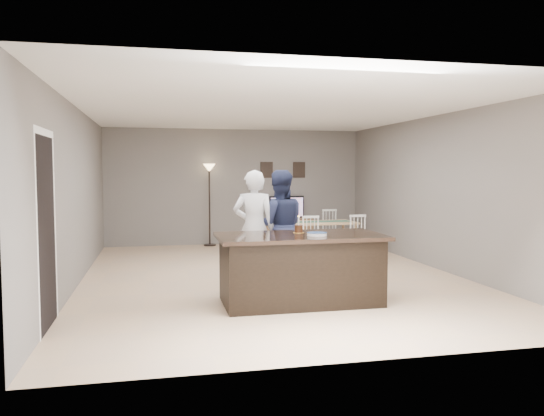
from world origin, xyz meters
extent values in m
plane|color=tan|center=(0.00, 0.00, 0.00)|extent=(8.00, 8.00, 0.00)
plane|color=slate|center=(0.00, 4.00, 1.35)|extent=(6.00, 0.00, 6.00)
plane|color=slate|center=(0.00, -4.00, 1.35)|extent=(6.00, 0.00, 6.00)
plane|color=slate|center=(-3.00, 0.00, 1.35)|extent=(0.00, 8.00, 8.00)
plane|color=slate|center=(3.00, 0.00, 1.35)|extent=(0.00, 8.00, 8.00)
plane|color=white|center=(0.00, 0.00, 2.70)|extent=(8.00, 8.00, 0.00)
cube|color=black|center=(0.00, -1.80, 0.42)|extent=(2.00, 1.00, 0.85)
cube|color=black|center=(0.00, -1.80, 0.88)|extent=(2.15, 1.10, 0.05)
cube|color=olive|center=(1.20, 3.77, 0.30)|extent=(1.20, 0.40, 0.60)
imported|color=black|center=(1.20, 3.84, 0.86)|extent=(0.91, 0.12, 0.53)
plane|color=#D65017|center=(1.20, 3.76, 0.87)|extent=(0.78, 0.00, 0.78)
cube|color=black|center=(0.75, 3.98, 1.75)|extent=(0.30, 0.02, 0.38)
cube|color=black|center=(1.55, 3.98, 1.75)|extent=(0.30, 0.02, 0.38)
plane|color=black|center=(-2.99, -2.30, 1.05)|extent=(0.00, 2.10, 2.10)
plane|color=white|center=(-2.99, -2.30, 2.14)|extent=(0.00, 1.02, 1.02)
imported|color=silver|center=(-0.39, -0.60, 0.87)|extent=(0.72, 0.57, 1.74)
imported|color=#1B203B|center=(0.03, -0.45, 0.87)|extent=(0.92, 0.76, 1.74)
cylinder|color=gold|center=(0.03, -1.61, 0.90)|extent=(0.15, 0.15, 0.00)
cylinder|color=#3C2110|center=(0.03, -1.61, 0.95)|extent=(0.11, 0.11, 0.10)
cylinder|color=white|center=(0.03, -1.61, 1.06)|extent=(0.02, 0.02, 0.11)
sphere|color=#FFBF4C|center=(0.03, -1.61, 1.12)|extent=(0.02, 0.02, 0.02)
cylinder|color=white|center=(0.17, -1.97, 0.91)|extent=(0.25, 0.25, 0.01)
cylinder|color=white|center=(0.17, -1.97, 0.92)|extent=(0.25, 0.25, 0.01)
cylinder|color=white|center=(0.17, -1.97, 0.93)|extent=(0.25, 0.25, 0.01)
cylinder|color=#2B4C84|center=(0.17, -1.97, 0.94)|extent=(0.26, 0.26, 0.00)
cube|color=tan|center=(1.52, 2.13, 0.65)|extent=(1.45, 0.86, 0.04)
cylinder|color=tan|center=(0.90, 1.77, 0.32)|extent=(0.05, 0.05, 0.63)
cylinder|color=tan|center=(2.15, 2.48, 0.32)|extent=(0.05, 0.05, 0.63)
cube|color=#386550|center=(1.52, 2.13, 0.67)|extent=(1.25, 0.36, 0.01)
cube|color=silver|center=(1.06, 1.49, 0.40)|extent=(0.39, 0.37, 0.04)
cylinder|color=silver|center=(0.91, 1.34, 0.19)|extent=(0.03, 0.03, 0.38)
cylinder|color=silver|center=(1.20, 1.64, 0.19)|extent=(0.03, 0.03, 0.38)
cube|color=silver|center=(1.07, 1.33, 0.84)|extent=(0.34, 0.04, 0.04)
cube|color=silver|center=(2.04, 1.53, 0.40)|extent=(0.39, 0.37, 0.04)
cylinder|color=silver|center=(1.89, 1.38, 0.19)|extent=(0.03, 0.03, 0.38)
cylinder|color=silver|center=(2.18, 1.68, 0.19)|extent=(0.03, 0.03, 0.38)
cube|color=silver|center=(2.04, 1.37, 0.84)|extent=(0.34, 0.04, 0.04)
cube|color=silver|center=(1.01, 2.73, 0.40)|extent=(0.39, 0.37, 0.04)
cylinder|color=silver|center=(1.15, 2.88, 0.19)|extent=(0.03, 0.03, 0.38)
cylinder|color=silver|center=(0.86, 2.58, 0.19)|extent=(0.03, 0.03, 0.38)
cube|color=silver|center=(1.00, 2.89, 0.84)|extent=(0.34, 0.04, 0.04)
cube|color=silver|center=(1.99, 2.77, 0.40)|extent=(0.39, 0.37, 0.04)
cylinder|color=silver|center=(2.13, 2.92, 0.19)|extent=(0.03, 0.03, 0.38)
cylinder|color=silver|center=(1.84, 2.62, 0.19)|extent=(0.03, 0.03, 0.38)
cube|color=silver|center=(1.98, 2.93, 0.84)|extent=(0.34, 0.04, 0.04)
cylinder|color=black|center=(-0.63, 3.79, 0.02)|extent=(0.28, 0.28, 0.03)
cylinder|color=black|center=(-0.63, 3.79, 0.89)|extent=(0.04, 0.04, 1.73)
cone|color=#F7CB88|center=(-0.63, 3.79, 1.79)|extent=(0.28, 0.28, 0.18)
camera|label=1|loc=(-1.82, -8.40, 1.72)|focal=35.00mm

